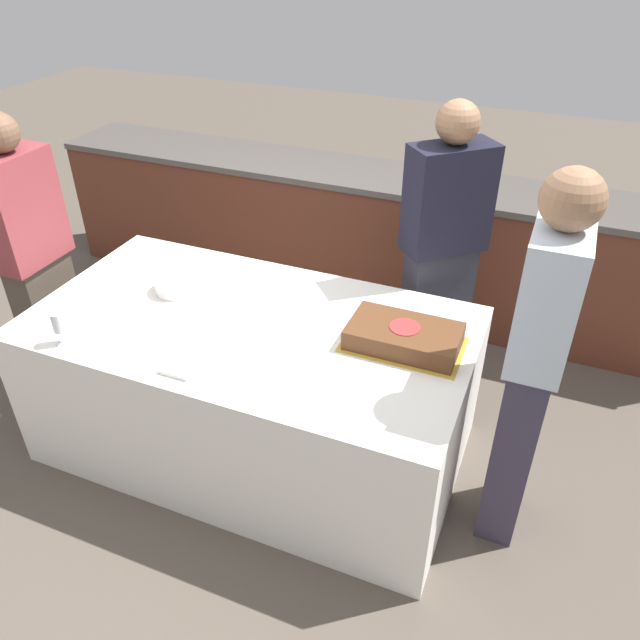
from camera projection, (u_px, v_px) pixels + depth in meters
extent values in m
plane|color=brown|center=(258.00, 442.00, 3.28)|extent=(14.00, 14.00, 0.00)
cube|color=#5B2D1E|center=(363.00, 239.00, 4.29)|extent=(4.40, 0.55, 0.88)
cube|color=#4C4742|center=(365.00, 175.00, 4.03)|extent=(4.40, 0.58, 0.04)
cube|color=white|center=(254.00, 386.00, 3.07)|extent=(2.04, 1.10, 0.77)
cube|color=gold|center=(403.00, 345.00, 2.71)|extent=(0.52, 0.32, 0.00)
cube|color=#56331C|center=(404.00, 336.00, 2.68)|extent=(0.48, 0.28, 0.09)
cylinder|color=red|center=(405.00, 327.00, 2.65)|extent=(0.13, 0.13, 0.00)
cylinder|color=white|center=(176.00, 285.00, 3.07)|extent=(0.21, 0.21, 0.07)
cylinder|color=white|center=(64.00, 343.00, 2.72)|extent=(0.07, 0.07, 0.00)
cylinder|color=white|center=(62.00, 337.00, 2.70)|extent=(0.01, 0.01, 0.06)
cylinder|color=white|center=(58.00, 322.00, 2.66)|extent=(0.06, 0.06, 0.09)
cylinder|color=white|center=(426.00, 311.00, 2.93)|extent=(0.21, 0.21, 0.00)
cube|color=white|center=(180.00, 368.00, 2.56)|extent=(0.14, 0.12, 0.02)
cube|color=#282833|center=(433.00, 323.00, 3.40)|extent=(0.36, 0.35, 0.91)
cube|color=black|center=(449.00, 199.00, 3.00)|extent=(0.43, 0.42, 0.53)
sphere|color=#936B4C|center=(458.00, 122.00, 2.79)|extent=(0.20, 0.20, 0.20)
cube|color=#4C4238|center=(54.00, 327.00, 3.44)|extent=(0.16, 0.33, 0.83)
cube|color=brown|center=(20.00, 209.00, 3.05)|extent=(0.20, 0.38, 0.56)
cube|color=#383347|center=(514.00, 444.00, 2.64)|extent=(0.16, 0.31, 0.92)
cube|color=silver|center=(549.00, 298.00, 2.23)|extent=(0.20, 0.36, 0.54)
sphere|color=#936B4C|center=(573.00, 199.00, 2.02)|extent=(0.22, 0.22, 0.22)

